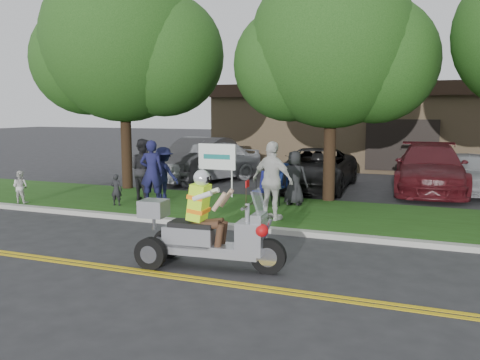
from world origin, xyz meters
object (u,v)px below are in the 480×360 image
at_px(spectator_adult_left, 152,172).
at_px(parked_car_right, 430,168).
at_px(parked_car_mid, 315,169).
at_px(lawn_chair_a, 266,186).
at_px(spectator_adult_mid, 144,169).
at_px(parked_car_far_left, 206,161).
at_px(spectator_adult_right, 272,181).
at_px(lawn_chair_b, 278,181).
at_px(parked_car_left, 199,159).
at_px(trike_scooter, 204,234).
at_px(parked_car_far_right, 468,173).

distance_m(spectator_adult_left, parked_car_right, 9.49).
relative_size(parked_car_mid, parked_car_right, 0.93).
bearing_deg(parked_car_mid, lawn_chair_a, -98.91).
xyz_separation_m(spectator_adult_mid, parked_car_mid, (4.15, 4.53, -0.31)).
distance_m(lawn_chair_a, spectator_adult_left, 3.29).
xyz_separation_m(lawn_chair_a, parked_car_mid, (0.50, 3.89, 0.09)).
bearing_deg(parked_car_far_left, spectator_adult_right, -27.85).
bearing_deg(spectator_adult_mid, spectator_adult_right, -175.90).
distance_m(spectator_adult_right, parked_car_right, 7.60).
relative_size(lawn_chair_b, parked_car_far_left, 0.24).
bearing_deg(spectator_adult_left, parked_car_left, -96.69).
height_order(lawn_chair_a, parked_car_left, parked_car_left).
height_order(spectator_adult_left, parked_car_far_left, spectator_adult_left).
bearing_deg(spectator_adult_right, trike_scooter, 105.18).
bearing_deg(parked_car_mid, trike_scooter, -89.90).
height_order(trike_scooter, lawn_chair_a, trike_scooter).
distance_m(lawn_chair_a, lawn_chair_b, 0.45).
height_order(trike_scooter, spectator_adult_right, spectator_adult_right).
bearing_deg(parked_car_right, spectator_adult_mid, -148.53).
relative_size(trike_scooter, parked_car_far_left, 0.56).
relative_size(parked_car_far_left, parked_car_left, 0.94).
bearing_deg(parked_car_mid, parked_car_far_right, 11.21).
bearing_deg(parked_car_mid, spectator_adult_mid, -134.05).
height_order(trike_scooter, parked_car_left, trike_scooter).
xyz_separation_m(spectator_adult_left, spectator_adult_right, (3.87, -0.75, 0.05)).
bearing_deg(parked_car_left, spectator_adult_right, -50.45).
bearing_deg(trike_scooter, spectator_adult_mid, 126.60).
distance_m(spectator_adult_mid, parked_car_far_right, 10.75).
bearing_deg(parked_car_far_left, parked_car_far_right, 28.69).
bearing_deg(lawn_chair_b, parked_car_right, 60.03).
distance_m(lawn_chair_b, spectator_adult_mid, 4.03).
distance_m(lawn_chair_b, parked_car_left, 6.47).
bearing_deg(parked_car_far_left, lawn_chair_b, -18.82).
distance_m(lawn_chair_a, parked_car_right, 6.48).
bearing_deg(spectator_adult_right, parked_car_left, -35.99).
distance_m(lawn_chair_a, parked_car_left, 6.55).
bearing_deg(trike_scooter, lawn_chair_a, 93.10).
bearing_deg(spectator_adult_left, spectator_adult_mid, -60.44).
xyz_separation_m(lawn_chair_b, parked_car_far_right, (5.24, 4.66, -0.05)).
bearing_deg(parked_car_far_right, parked_car_far_left, 178.75).
distance_m(trike_scooter, spectator_adult_mid, 6.72).
distance_m(spectator_adult_left, spectator_adult_mid, 0.77).
bearing_deg(parked_car_far_right, lawn_chair_b, -143.48).
height_order(trike_scooter, spectator_adult_mid, spectator_adult_mid).
relative_size(parked_car_far_left, parked_car_right, 0.86).
xyz_separation_m(lawn_chair_a, parked_car_far_right, (5.48, 5.02, 0.06)).
bearing_deg(parked_car_far_right, trike_scooter, -118.85).
height_order(spectator_adult_right, parked_car_left, spectator_adult_right).
bearing_deg(lawn_chair_b, trike_scooter, -72.92).
xyz_separation_m(trike_scooter, spectator_adult_mid, (-4.43, 5.04, 0.41)).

